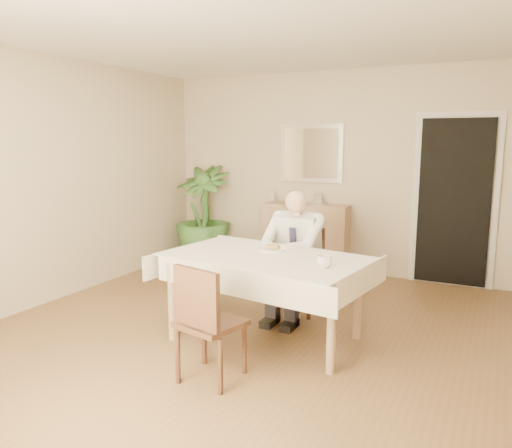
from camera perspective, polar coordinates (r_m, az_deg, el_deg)
The scene contains 17 objects.
room at distance 4.32m, azimuth -2.07°, elevation 3.87°, with size 5.00×5.02×2.60m.
doorway at distance 6.31m, azimuth 21.69°, elevation 2.30°, with size 0.96×0.07×2.10m.
mirror at distance 6.66m, azimuth 6.33°, elevation 8.04°, with size 0.86×0.04×0.76m.
dining_table at distance 4.29m, azimuth 1.06°, elevation -4.73°, with size 1.86×1.26×0.75m.
chair_far at distance 5.12m, azimuth 5.27°, elevation -4.61°, with size 0.41×0.41×0.85m.
chair_near at distance 3.61m, azimuth -5.83°, elevation -10.62°, with size 0.49×0.50×0.87m.
seated_man at distance 4.82m, azimuth 4.09°, elevation -2.87°, with size 0.48×0.72×1.24m.
plate at distance 4.48m, azimuth 1.88°, elevation -2.91°, with size 0.26×0.26×0.02m, color white.
food at distance 4.47m, azimuth 1.88°, elevation -2.63°, with size 0.14×0.14×0.06m, color olive.
knife at distance 4.41m, azimuth 2.03°, elevation -2.90°, with size 0.01×0.01×0.13m, color silver.
fork at distance 4.44m, azimuth 1.09°, elevation -2.80°, with size 0.01×0.01×0.13m, color silver.
coffee_mug at distance 3.92m, azimuth 7.84°, elevation -4.27°, with size 0.12×0.12×0.09m, color white.
sideboard at distance 6.64m, azimuth 5.71°, elevation -1.54°, with size 1.12×0.38×0.90m, color #927451.
photo_frame_left at distance 6.77m, azimuth 1.77°, elevation 3.16°, with size 0.10×0.02×0.14m, color silver.
photo_frame_center at distance 6.70m, azimuth 4.10°, elevation 3.06°, with size 0.10×0.02×0.14m, color silver.
photo_frame_right at distance 6.56m, azimuth 7.09°, elevation 2.88°, with size 0.10×0.02×0.14m, color silver.
potted_palm at distance 7.11m, azimuth -6.10°, elevation 1.14°, with size 0.77×0.77×1.37m, color #2F5821.
Camera 1 is at (2.05, -3.78, 1.74)m, focal length 35.00 mm.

